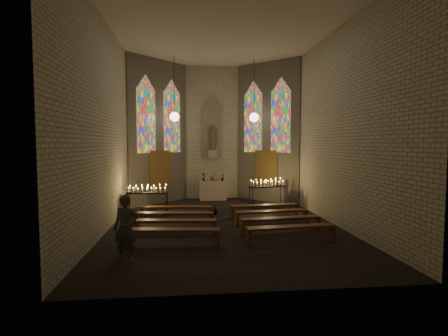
% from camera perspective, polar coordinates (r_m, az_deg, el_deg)
% --- Properties ---
extents(floor, '(12.00, 12.00, 0.00)m').
position_cam_1_polar(floor, '(13.01, -0.11, -9.04)').
color(floor, black).
rests_on(floor, ground).
extents(room, '(8.22, 12.43, 7.00)m').
position_cam_1_polar(room, '(16.05, -1.33, 6.78)').
color(room, beige).
rests_on(room, ground).
extents(altar, '(1.40, 0.60, 1.00)m').
position_cam_1_polar(altar, '(18.27, -1.83, -3.66)').
color(altar, '#BFB09C').
rests_on(altar, ground).
extents(flower_vase_left, '(0.25, 0.19, 0.44)m').
position_cam_1_polar(flower_vase_left, '(18.12, -3.36, -1.44)').
color(flower_vase_left, '#4C723F').
rests_on(flower_vase_left, altar).
extents(flower_vase_center, '(0.40, 0.37, 0.36)m').
position_cam_1_polar(flower_vase_center, '(18.10, -1.90, -1.56)').
color(flower_vase_center, '#4C723F').
rests_on(flower_vase_center, altar).
extents(flower_vase_right, '(0.22, 0.20, 0.34)m').
position_cam_1_polar(flower_vase_right, '(18.21, -0.20, -1.56)').
color(flower_vase_right, '#4C723F').
rests_on(flower_vase_right, altar).
extents(aisle_flower_pot, '(0.29, 0.29, 0.44)m').
position_cam_1_polar(aisle_flower_pot, '(14.60, -1.52, -6.71)').
color(aisle_flower_pot, '#4C723F').
rests_on(aisle_flower_pot, ground).
extents(votive_stand_left, '(1.67, 0.52, 1.21)m').
position_cam_1_polar(votive_stand_left, '(14.43, -12.39, -3.64)').
color(votive_stand_left, black).
rests_on(votive_stand_left, ground).
extents(votive_stand_right, '(1.77, 0.89, 1.27)m').
position_cam_1_polar(votive_stand_right, '(15.93, 7.06, -2.68)').
color(votive_stand_right, black).
rests_on(votive_stand_right, ground).
extents(pew_left_0, '(2.72, 0.66, 0.52)m').
position_cam_1_polar(pew_left_0, '(13.71, -7.76, -6.60)').
color(pew_left_0, '#522C17').
rests_on(pew_left_0, ground).
extents(pew_right_0, '(2.72, 0.66, 0.52)m').
position_cam_1_polar(pew_right_0, '(14.03, 6.64, -6.35)').
color(pew_right_0, '#522C17').
rests_on(pew_right_0, ground).
extents(pew_left_1, '(2.72, 0.66, 0.52)m').
position_cam_1_polar(pew_left_1, '(12.53, -7.94, -7.61)').
color(pew_left_1, '#522C17').
rests_on(pew_left_1, ground).
extents(pew_right_1, '(2.72, 0.66, 0.52)m').
position_cam_1_polar(pew_right_1, '(12.88, 7.81, -7.29)').
color(pew_right_1, '#522C17').
rests_on(pew_right_1, ground).
extents(pew_left_2, '(2.72, 0.66, 0.52)m').
position_cam_1_polar(pew_left_2, '(11.36, -8.16, -8.83)').
color(pew_left_2, '#522C17').
rests_on(pew_left_2, ground).
extents(pew_right_2, '(2.72, 0.66, 0.52)m').
position_cam_1_polar(pew_right_2, '(11.74, 9.20, -8.41)').
color(pew_right_2, '#522C17').
rests_on(pew_right_2, ground).
extents(pew_left_3, '(2.72, 0.66, 0.52)m').
position_cam_1_polar(pew_left_3, '(10.20, -8.43, -10.32)').
color(pew_left_3, '#522C17').
rests_on(pew_left_3, ground).
extents(pew_right_3, '(2.72, 0.66, 0.52)m').
position_cam_1_polar(pew_right_3, '(10.62, 10.91, -9.77)').
color(pew_right_3, '#522C17').
rests_on(pew_right_3, ground).
extents(visitor, '(0.67, 0.49, 1.68)m').
position_cam_1_polar(visitor, '(9.11, -15.74, -9.46)').
color(visitor, '#484952').
rests_on(visitor, ground).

